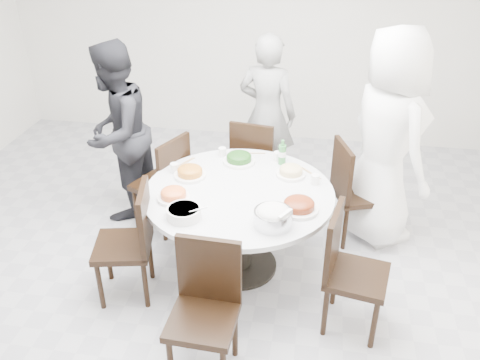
% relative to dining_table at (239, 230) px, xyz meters
% --- Properties ---
extents(floor, '(6.00, 6.00, 0.01)m').
position_rel_dining_table_xyz_m(floor, '(-0.30, -0.29, -0.38)').
color(floor, '#B0B0B5').
rests_on(floor, ground).
extents(wall_back, '(6.00, 0.01, 2.80)m').
position_rel_dining_table_xyz_m(wall_back, '(-0.30, 2.71, 1.02)').
color(wall_back, silver).
rests_on(wall_back, ground).
extents(dining_table, '(1.50, 1.50, 0.75)m').
position_rel_dining_table_xyz_m(dining_table, '(0.00, 0.00, 0.00)').
color(dining_table, silver).
rests_on(dining_table, floor).
extents(chair_ne, '(0.53, 0.53, 0.95)m').
position_rel_dining_table_xyz_m(chair_ne, '(0.99, 0.61, 0.10)').
color(chair_ne, black).
rests_on(chair_ne, floor).
extents(chair_n, '(0.48, 0.48, 0.95)m').
position_rel_dining_table_xyz_m(chair_n, '(0.00, 1.04, 0.10)').
color(chair_n, black).
rests_on(chair_n, floor).
extents(chair_nw, '(0.55, 0.55, 0.95)m').
position_rel_dining_table_xyz_m(chair_nw, '(-0.82, 0.48, 0.10)').
color(chair_nw, black).
rests_on(chair_nw, floor).
extents(chair_sw, '(0.50, 0.50, 0.95)m').
position_rel_dining_table_xyz_m(chair_sw, '(-0.82, -0.46, 0.10)').
color(chair_sw, black).
rests_on(chair_sw, floor).
extents(chair_s, '(0.44, 0.44, 0.95)m').
position_rel_dining_table_xyz_m(chair_s, '(-0.04, -1.11, 0.10)').
color(chair_s, black).
rests_on(chair_s, floor).
extents(chair_se, '(0.49, 0.49, 0.95)m').
position_rel_dining_table_xyz_m(chair_se, '(0.93, -0.52, 0.10)').
color(chair_se, black).
rests_on(chair_se, floor).
extents(diner_right, '(1.00, 1.12, 1.92)m').
position_rel_dining_table_xyz_m(diner_right, '(1.16, 0.70, 0.59)').
color(diner_right, white).
rests_on(diner_right, floor).
extents(diner_middle, '(0.67, 0.51, 1.65)m').
position_rel_dining_table_xyz_m(diner_middle, '(0.05, 1.43, 0.45)').
color(diner_middle, black).
rests_on(diner_middle, floor).
extents(diner_left, '(0.72, 0.89, 1.70)m').
position_rel_dining_table_xyz_m(diner_left, '(-1.27, 0.69, 0.47)').
color(diner_left, black).
rests_on(diner_left, floor).
extents(dish_greens, '(0.28, 0.28, 0.07)m').
position_rel_dining_table_xyz_m(dish_greens, '(-0.08, 0.47, 0.41)').
color(dish_greens, white).
rests_on(dish_greens, dining_table).
extents(dish_pale, '(0.24, 0.24, 0.07)m').
position_rel_dining_table_xyz_m(dish_pale, '(0.38, 0.31, 0.41)').
color(dish_pale, white).
rests_on(dish_pale, dining_table).
extents(dish_orange, '(0.26, 0.26, 0.07)m').
position_rel_dining_table_xyz_m(dish_orange, '(-0.44, 0.16, 0.41)').
color(dish_orange, white).
rests_on(dish_orange, dining_table).
extents(dish_redbrown, '(0.29, 0.29, 0.07)m').
position_rel_dining_table_xyz_m(dish_redbrown, '(0.48, -0.20, 0.41)').
color(dish_redbrown, white).
rests_on(dish_redbrown, dining_table).
extents(dish_tofu, '(0.25, 0.25, 0.06)m').
position_rel_dining_table_xyz_m(dish_tofu, '(-0.47, -0.21, 0.41)').
color(dish_tofu, white).
rests_on(dish_tofu, dining_table).
extents(rice_bowl, '(0.27, 0.27, 0.12)m').
position_rel_dining_table_xyz_m(rice_bowl, '(0.31, -0.42, 0.43)').
color(rice_bowl, silver).
rests_on(rice_bowl, dining_table).
extents(soup_bowl, '(0.25, 0.25, 0.08)m').
position_rel_dining_table_xyz_m(soup_bowl, '(-0.33, -0.43, 0.41)').
color(soup_bowl, white).
rests_on(soup_bowl, dining_table).
extents(beverage_bottle, '(0.06, 0.06, 0.22)m').
position_rel_dining_table_xyz_m(beverage_bottle, '(0.29, 0.51, 0.49)').
color(beverage_bottle, '#317B39').
rests_on(beverage_bottle, dining_table).
extents(tea_cups, '(0.07, 0.07, 0.08)m').
position_rel_dining_table_xyz_m(tea_cups, '(0.04, 0.64, 0.42)').
color(tea_cups, white).
rests_on(tea_cups, dining_table).
extents(chopsticks, '(0.24, 0.04, 0.01)m').
position_rel_dining_table_xyz_m(chopsticks, '(0.04, 0.64, 0.38)').
color(chopsticks, tan).
rests_on(chopsticks, dining_table).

